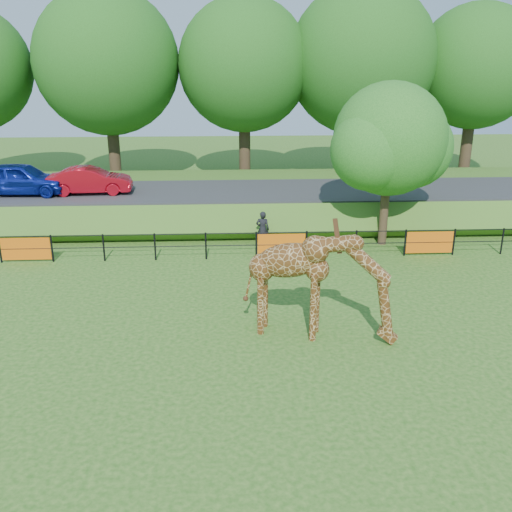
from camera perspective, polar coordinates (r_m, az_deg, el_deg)
The scene contains 10 objects.
ground at distance 15.50m, azimuth -5.93°, elevation -10.29°, with size 90.00×90.00×0.00m, color #215314.
giraffe at distance 16.08m, azimuth 6.45°, elevation -2.96°, with size 4.40×0.81×3.15m, color #502C10, non-canonical shape.
perimeter_fence at distance 22.62m, azimuth -5.03°, elevation 1.01°, with size 28.07×0.10×1.10m, color black, non-canonical shape.
embankment at distance 29.80m, azimuth -4.58°, elevation 5.74°, with size 40.00×9.00×1.30m, color #215314.
road at distance 28.18m, azimuth -4.69°, elevation 6.42°, with size 40.00×5.00×0.12m, color #2C2C2F.
car_blue at distance 29.32m, azimuth -22.47°, elevation 7.16°, with size 1.79×4.44×1.51m, color #1427A5.
car_red at distance 28.44m, azimuth -16.24°, elevation 7.27°, with size 1.35×3.87×1.27m, color #B80D1B.
visitor at distance 23.94m, azimuth 0.67°, elevation 2.69°, with size 0.56×0.37×1.55m, color black.
tree_east at distance 24.28m, azimuth 13.38°, elevation 10.90°, with size 5.40×4.71×6.76m.
bg_tree_line at distance 35.47m, azimuth -1.38°, elevation 18.64°, with size 37.30×8.80×11.82m.
Camera 1 is at (0.89, -13.46, 7.65)m, focal length 40.00 mm.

